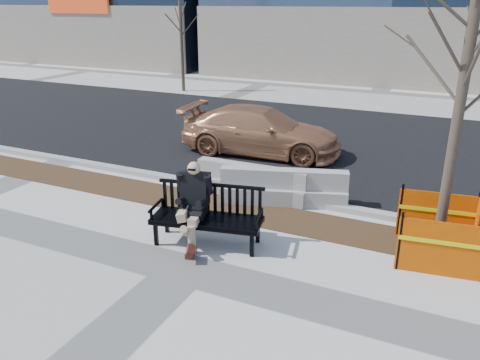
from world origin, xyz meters
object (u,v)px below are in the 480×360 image
(jersey_barrier_left, at_px, (251,196))
(jersey_barrier_right, at_px, (283,203))
(bench, at_px, (208,243))
(sedan, at_px, (261,153))
(seated_man, at_px, (195,241))
(tree_fence, at_px, (435,256))

(jersey_barrier_left, height_order, jersey_barrier_right, jersey_barrier_right)
(bench, relative_size, sedan, 0.44)
(seated_man, distance_m, jersey_barrier_right, 2.61)
(jersey_barrier_right, bearing_deg, tree_fence, -36.12)
(bench, relative_size, seated_man, 1.37)
(tree_fence, relative_size, jersey_barrier_left, 1.97)
(bench, distance_m, jersey_barrier_left, 2.51)
(seated_man, bearing_deg, jersey_barrier_right, 58.05)
(sedan, height_order, jersey_barrier_left, sedan)
(bench, bearing_deg, tree_fence, 6.70)
(seated_man, xyz_separation_m, jersey_barrier_right, (0.90, 2.44, 0.00))
(bench, bearing_deg, jersey_barrier_left, 82.72)
(sedan, bearing_deg, bench, -171.79)
(tree_fence, bearing_deg, bench, -161.62)
(sedan, bearing_deg, seated_man, -174.49)
(seated_man, bearing_deg, bench, -11.54)
(bench, xyz_separation_m, seated_man, (-0.28, -0.00, 0.00))
(tree_fence, distance_m, jersey_barrier_right, 3.51)
(bench, relative_size, tree_fence, 0.40)
(sedan, relative_size, jersey_barrier_left, 1.76)
(sedan, xyz_separation_m, jersey_barrier_left, (1.12, -3.22, 0.00))
(bench, xyz_separation_m, tree_fence, (3.95, 1.31, 0.00))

